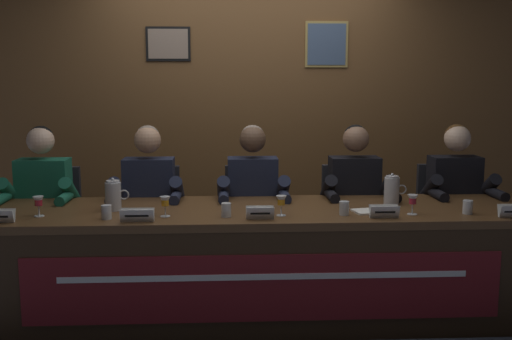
# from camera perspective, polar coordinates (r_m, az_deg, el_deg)

# --- Properties ---
(ground_plane) EXTENTS (12.00, 12.00, 0.00)m
(ground_plane) POSITION_cam_1_polar(r_m,az_deg,el_deg) (4.03, 0.00, -13.82)
(ground_plane) COLOR #383D4C
(wall_back_panelled) EXTENTS (5.24, 0.14, 2.60)m
(wall_back_panelled) POSITION_cam_1_polar(r_m,az_deg,el_deg) (5.14, -0.80, 6.00)
(wall_back_panelled) COLOR brown
(wall_back_panelled) RESTS_ON ground_plane
(conference_table) EXTENTS (4.04, 0.86, 0.72)m
(conference_table) POSITION_cam_1_polar(r_m,az_deg,el_deg) (3.75, 0.11, -7.32)
(conference_table) COLOR brown
(conference_table) RESTS_ON ground_plane
(chair_far_left) EXTENTS (0.44, 0.44, 0.90)m
(chair_far_left) POSITION_cam_1_polar(r_m,az_deg,el_deg) (4.65, -19.21, -5.56)
(chair_far_left) COLOR black
(chair_far_left) RESTS_ON ground_plane
(panelist_far_left) EXTENTS (0.51, 0.48, 1.23)m
(panelist_far_left) POSITION_cam_1_polar(r_m,az_deg,el_deg) (4.41, -20.11, -2.71)
(panelist_far_left) COLOR black
(panelist_far_left) RESTS_ON ground_plane
(juice_glass_far_left) EXTENTS (0.06, 0.06, 0.12)m
(juice_glass_far_left) POSITION_cam_1_polar(r_m,az_deg,el_deg) (3.80, -20.31, -2.97)
(juice_glass_far_left) COLOR white
(juice_glass_far_left) RESTS_ON conference_table
(chair_left) EXTENTS (0.44, 0.44, 0.90)m
(chair_left) POSITION_cam_1_polar(r_m,az_deg,el_deg) (4.50, -10.00, -5.68)
(chair_left) COLOR black
(chair_left) RESTS_ON ground_plane
(panelist_left) EXTENTS (0.51, 0.48, 1.23)m
(panelist_left) POSITION_cam_1_polar(r_m,az_deg,el_deg) (4.25, -10.42, -2.73)
(panelist_left) COLOR black
(panelist_left) RESTS_ON ground_plane
(nameplate_left) EXTENTS (0.19, 0.06, 0.08)m
(nameplate_left) POSITION_cam_1_polar(r_m,az_deg,el_deg) (3.51, -11.44, -4.32)
(nameplate_left) COLOR white
(nameplate_left) RESTS_ON conference_table
(juice_glass_left) EXTENTS (0.06, 0.06, 0.12)m
(juice_glass_left) POSITION_cam_1_polar(r_m,az_deg,el_deg) (3.61, -8.80, -3.14)
(juice_glass_left) COLOR white
(juice_glass_left) RESTS_ON conference_table
(water_cup_left) EXTENTS (0.06, 0.06, 0.08)m
(water_cup_left) POSITION_cam_1_polar(r_m,az_deg,el_deg) (3.62, -14.28, -4.04)
(water_cup_left) COLOR silver
(water_cup_left) RESTS_ON conference_table
(chair_center) EXTENTS (0.44, 0.44, 0.90)m
(chair_center) POSITION_cam_1_polar(r_m,az_deg,el_deg) (4.47, -0.40, -5.64)
(chair_center) COLOR black
(chair_center) RESTS_ON ground_plane
(panelist_center) EXTENTS (0.51, 0.48, 1.23)m
(panelist_center) POSITION_cam_1_polar(r_m,az_deg,el_deg) (4.22, -0.28, -2.68)
(panelist_center) COLOR black
(panelist_center) RESTS_ON ground_plane
(nameplate_center) EXTENTS (0.17, 0.06, 0.08)m
(nameplate_center) POSITION_cam_1_polar(r_m,az_deg,el_deg) (3.50, 0.40, -4.17)
(nameplate_center) COLOR white
(nameplate_center) RESTS_ON conference_table
(juice_glass_center) EXTENTS (0.06, 0.06, 0.12)m
(juice_glass_center) POSITION_cam_1_polar(r_m,az_deg,el_deg) (3.59, 2.46, -3.10)
(juice_glass_center) COLOR white
(juice_glass_center) RESTS_ON conference_table
(water_cup_center) EXTENTS (0.06, 0.06, 0.08)m
(water_cup_center) POSITION_cam_1_polar(r_m,az_deg,el_deg) (3.57, -2.90, -3.96)
(water_cup_center) COLOR silver
(water_cup_center) RESTS_ON conference_table
(chair_right) EXTENTS (0.44, 0.44, 0.90)m
(chair_right) POSITION_cam_1_polar(r_m,az_deg,el_deg) (4.56, 9.06, -5.46)
(chair_right) COLOR black
(chair_right) RESTS_ON ground_plane
(panelist_right) EXTENTS (0.51, 0.48, 1.23)m
(panelist_right) POSITION_cam_1_polar(r_m,az_deg,el_deg) (4.31, 9.69, -2.54)
(panelist_right) COLOR black
(panelist_right) RESTS_ON ground_plane
(nameplate_right) EXTENTS (0.18, 0.06, 0.08)m
(nameplate_right) POSITION_cam_1_polar(r_m,az_deg,el_deg) (3.62, 12.32, -3.95)
(nameplate_right) COLOR white
(nameplate_right) RESTS_ON conference_table
(juice_glass_right) EXTENTS (0.06, 0.06, 0.12)m
(juice_glass_right) POSITION_cam_1_polar(r_m,az_deg,el_deg) (3.74, 14.93, -2.90)
(juice_glass_right) COLOR white
(juice_glass_right) RESTS_ON conference_table
(water_cup_right) EXTENTS (0.06, 0.06, 0.08)m
(water_cup_right) POSITION_cam_1_polar(r_m,az_deg,el_deg) (3.66, 8.53, -3.74)
(water_cup_right) COLOR silver
(water_cup_right) RESTS_ON conference_table
(chair_far_right) EXTENTS (0.44, 0.44, 0.90)m
(chair_far_right) POSITION_cam_1_polar(r_m,az_deg,el_deg) (4.77, 17.91, -5.15)
(chair_far_right) COLOR black
(chair_far_right) RESTS_ON ground_plane
(panelist_far_right) EXTENTS (0.51, 0.48, 1.23)m
(panelist_far_right) POSITION_cam_1_polar(r_m,az_deg,el_deg) (4.54, 18.96, -2.34)
(panelist_far_right) COLOR black
(panelist_far_right) RESTS_ON ground_plane
(nameplate_far_right) EXTENTS (0.16, 0.06, 0.08)m
(nameplate_far_right) POSITION_cam_1_polar(r_m,az_deg,el_deg) (3.87, 23.55, -3.67)
(nameplate_far_right) COLOR white
(nameplate_far_right) RESTS_ON conference_table
(water_cup_far_right) EXTENTS (0.06, 0.06, 0.08)m
(water_cup_far_right) POSITION_cam_1_polar(r_m,az_deg,el_deg) (3.87, 19.81, -3.46)
(water_cup_far_right) COLOR silver
(water_cup_far_right) RESTS_ON conference_table
(water_pitcher_left_side) EXTENTS (0.15, 0.10, 0.21)m
(water_pitcher_left_side) POSITION_cam_1_polar(r_m,az_deg,el_deg) (3.84, -13.64, -2.42)
(water_pitcher_left_side) COLOR silver
(water_pitcher_left_side) RESTS_ON conference_table
(water_pitcher_right_side) EXTENTS (0.15, 0.10, 0.21)m
(water_pitcher_right_side) POSITION_cam_1_polar(r_m,az_deg,el_deg) (4.02, 13.02, -1.92)
(water_pitcher_right_side) COLOR silver
(water_pitcher_right_side) RESTS_ON conference_table
(document_stack_right) EXTENTS (0.24, 0.19, 0.01)m
(document_stack_right) POSITION_cam_1_polar(r_m,az_deg,el_deg) (3.77, 11.04, -3.94)
(document_stack_right) COLOR white
(document_stack_right) RESTS_ON conference_table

